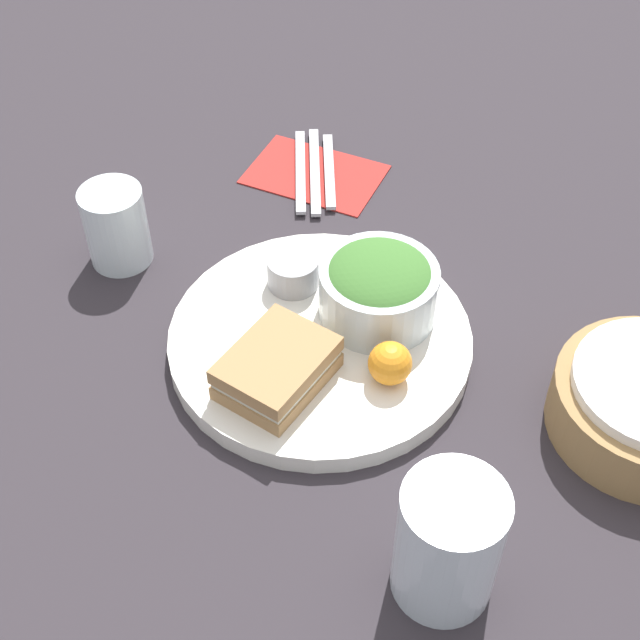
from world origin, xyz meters
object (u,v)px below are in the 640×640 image
Objects in this scene: fork at (300,171)px; water_glass at (116,226)px; spoon at (329,171)px; salad_bowl at (379,287)px; plate at (320,341)px; drink_glass at (448,543)px; sandwich at (277,368)px; knife at (315,171)px; dressing_cup at (293,271)px.

fork is 0.25m from water_glass.
water_glass is (0.24, -0.15, 0.04)m from spoon.
water_glass is at bearing -86.27° from salad_bowl.
plate is 1.87× the size of fork.
fork is 0.04m from spoon.
salad_bowl is 0.98× the size of drink_glass.
plate is 2.49× the size of drink_glass.
spoon is at bearing -157.79° from plate.
water_glass is (0.02, -0.30, -0.01)m from salad_bowl.
sandwich is at bearing 66.97° from water_glass.
spoon is (-0.02, 0.03, 0.00)m from fork.
drink_glass is 0.75× the size of fork.
knife is at bearing -154.25° from plate.
sandwich reaches higher than plate.
fork is at bearing 90.00° from spoon.
plate is 0.27m from water_glass.
drink_glass is 0.51m from water_glass.
salad_bowl is at bearing 157.39° from sandwich.
plate is 0.29m from fork.
plate is 0.28m from drink_glass.
sandwich is (0.07, -0.01, 0.03)m from plate.
sandwich is 0.36m from spoon.
drink_glass is at bearing -168.55° from fork.
drink_glass is 1.33× the size of water_glass.
knife and spoon have the same top height.
sandwich reaches higher than fork.
water_glass reaches higher than fork.
sandwich is at bearing 19.35° from dressing_cup.
sandwich is 0.14m from salad_bowl.
drink_glass is at bearing 59.97° from sandwich.
salad_bowl reaches higher than spoon.
fork is 0.02m from knife.
sandwich is 0.69× the size of knife.
water_glass reaches higher than spoon.
knife is at bearing 90.00° from spoon.
knife is at bearing 149.60° from water_glass.
drink_glass reaches higher than salad_bowl.
fork is 1.11× the size of spoon.
salad_bowl is at bearing -163.46° from fork.
sandwich is 0.24m from drink_glass.
fork is (-0.45, -0.34, -0.06)m from drink_glass.
plate is 2.08× the size of spoon.
plate is 0.08m from sandwich.
dressing_cup reaches higher than fork.
dressing_cup reaches higher than plate.
drink_glass is at bearing 45.54° from dressing_cup.
dressing_cup is at bearing 177.64° from fork.
fork is at bearing 90.00° from knife.
spoon is (-0.27, -0.11, -0.00)m from plate.
plate is 0.08m from dressing_cup.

